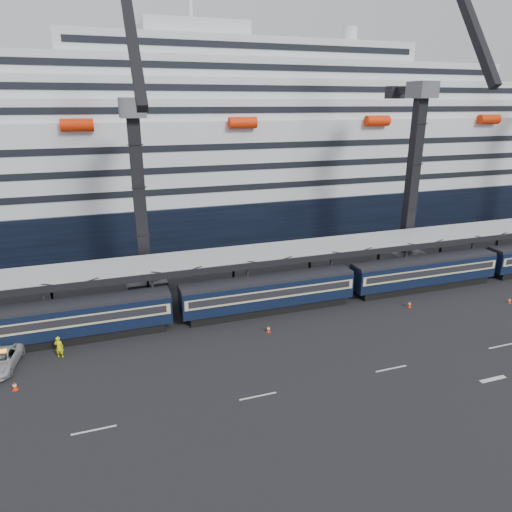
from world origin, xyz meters
name	(u,v)px	position (x,y,z in m)	size (l,w,h in m)	color
ground	(384,343)	(0.00, 0.00, 0.00)	(260.00, 260.00, 0.00)	black
lane_markings	(496,356)	(8.15, -5.23, 0.01)	(111.00, 4.27, 0.02)	beige
train	(297,288)	(-4.65, 10.00, 2.20)	(133.05, 3.00, 4.05)	black
canopy	(321,247)	(0.00, 14.00, 5.25)	(130.00, 6.25, 5.53)	#9FA3A8
cruise_ship	(235,158)	(-1.08, 45.99, 12.34)	(214.09, 28.84, 34.00)	black
crane_dark_near	(139,195)	(-20.00, 18.59, 11.93)	(4.50, 17.75, 35.08)	#45474C
crane_dark_mid	(416,169)	(15.00, 17.59, 13.36)	(4.50, 18.24, 39.64)	#45474C
pickup_truck	(1,360)	(-33.42, 6.76, 0.76)	(2.51, 5.44, 1.51)	#A1A3A8
worker	(59,347)	(-28.81, 7.04, 1.02)	(0.74, 0.49, 2.04)	yellow
traffic_cone_b	(15,386)	(-31.88, 2.91, 0.39)	(0.39, 0.39, 0.78)	red
traffic_cone_c	(268,329)	(-9.65, 5.51, 0.37)	(0.38, 0.38, 0.75)	red
traffic_cone_d	(409,304)	(7.12, 5.93, 0.39)	(0.40, 0.40, 0.79)	red
traffic_cone_f	(510,300)	(18.50, 3.22, 0.34)	(0.35, 0.35, 0.70)	red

